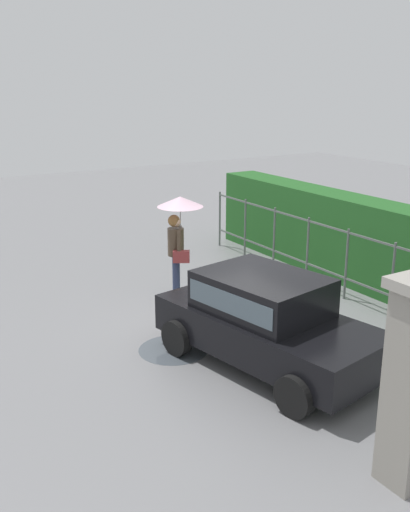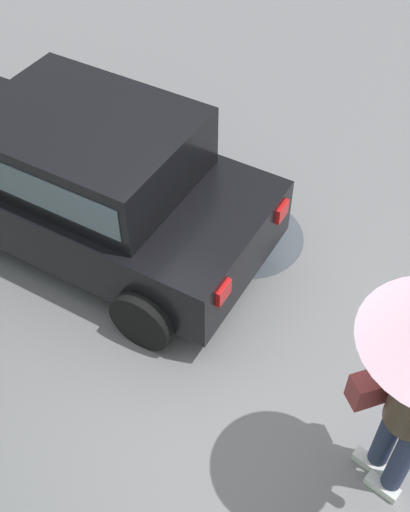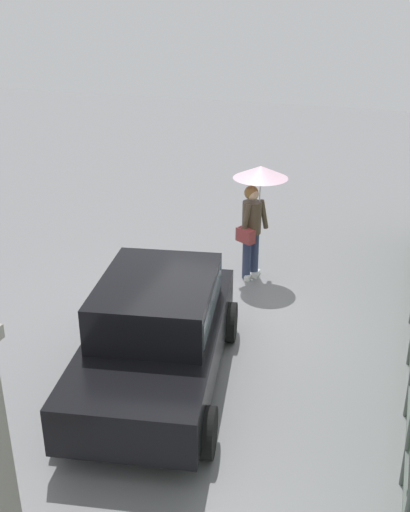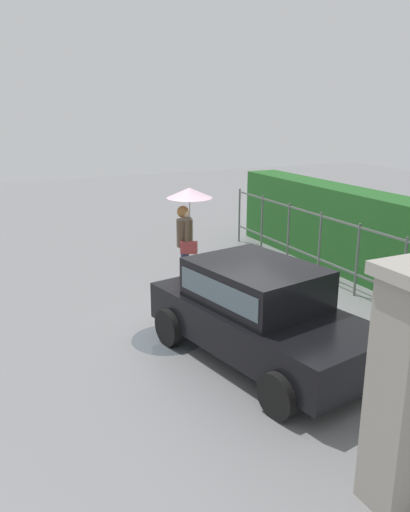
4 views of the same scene
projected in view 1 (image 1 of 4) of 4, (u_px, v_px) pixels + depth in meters
ground_plane at (231, 326)px, 10.85m from camera, size 40.00×40.00×0.00m
car at (266, 317)px, 9.17m from camera, size 3.95×2.40×1.48m
pedestrian at (178, 223)px, 12.07m from camera, size 0.95×0.95×2.09m
fence_section at (347, 261)px, 11.97m from camera, size 9.69×0.05×1.50m
hedge_row at (381, 248)px, 12.42m from camera, size 10.64×0.90×1.90m
puddle_near at (173, 349)px, 9.89m from camera, size 1.18×1.18×0.00m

